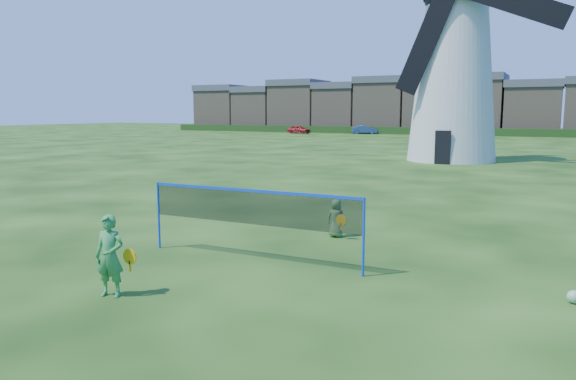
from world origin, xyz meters
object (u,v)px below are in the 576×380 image
(windmill, at_px, (454,69))
(badminton_net, at_px, (251,208))
(player_boy, at_px, (336,218))
(play_ball, at_px, (574,297))
(car_right, at_px, (364,130))
(car_left, at_px, (299,129))
(player_girl, at_px, (110,256))

(windmill, relative_size, badminton_net, 3.43)
(player_boy, xyz_separation_m, play_ball, (5.35, -2.76, -0.38))
(badminton_net, xyz_separation_m, play_ball, (6.14, 0.14, -1.03))
(play_ball, distance_m, car_right, 70.12)
(badminton_net, relative_size, car_left, 1.45)
(car_left, height_order, car_right, car_right)
(play_ball, bearing_deg, player_girl, -155.97)
(windmill, relative_size, player_boy, 17.71)
(player_girl, height_order, car_left, player_girl)
(player_boy, xyz_separation_m, car_right, (-20.46, 62.43, 0.11))
(badminton_net, bearing_deg, player_boy, 74.74)
(badminton_net, bearing_deg, player_girl, -108.43)
(player_boy, distance_m, play_ball, 6.03)
(badminton_net, xyz_separation_m, player_boy, (0.79, 2.90, -0.65))
(car_left, xyz_separation_m, car_right, (8.90, 3.14, 0.01))
(badminton_net, height_order, player_girl, badminton_net)
(player_boy, bearing_deg, badminton_net, 74.63)
(badminton_net, relative_size, player_girl, 3.53)
(badminton_net, bearing_deg, play_ball, 1.30)
(play_ball, bearing_deg, windmill, 104.40)
(windmill, xyz_separation_m, player_girl, (-0.37, -29.63, -5.14))
(player_girl, bearing_deg, player_boy, 59.04)
(car_left, bearing_deg, car_right, -62.42)
(car_left, bearing_deg, windmill, -133.77)
(windmill, relative_size, car_right, 4.75)
(car_right, bearing_deg, badminton_net, 175.13)
(windmill, bearing_deg, car_left, 128.10)
(player_boy, relative_size, car_right, 0.27)
(player_girl, xyz_separation_m, car_right, (-18.66, 68.38, -0.11))
(badminton_net, relative_size, car_right, 1.38)
(badminton_net, relative_size, player_boy, 5.16)
(badminton_net, distance_m, car_right, 68.23)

